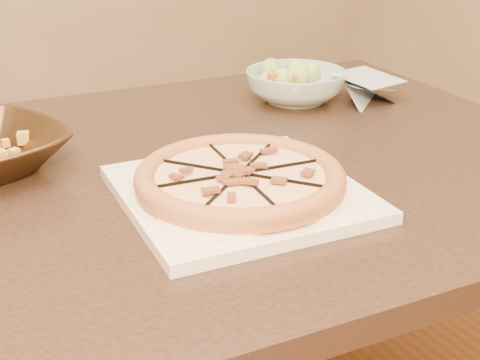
{
  "coord_description": "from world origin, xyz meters",
  "views": [
    {
      "loc": [
        -0.24,
        -0.99,
        1.17
      ],
      "look_at": [
        0.17,
        -0.22,
        0.78
      ],
      "focal_mm": 50.0,
      "sensor_mm": 36.0,
      "label": 1
    }
  ],
  "objects_px": {
    "pizza": "(240,177)",
    "salad_bowl": "(296,86)",
    "plate": "(240,192)",
    "dining_table": "(150,224)"
  },
  "relations": [
    {
      "from": "dining_table",
      "to": "salad_bowl",
      "type": "height_order",
      "value": "salad_bowl"
    },
    {
      "from": "dining_table",
      "to": "salad_bowl",
      "type": "distance_m",
      "value": 0.48
    },
    {
      "from": "dining_table",
      "to": "salad_bowl",
      "type": "bearing_deg",
      "value": 26.88
    },
    {
      "from": "plate",
      "to": "pizza",
      "type": "distance_m",
      "value": 0.02
    },
    {
      "from": "pizza",
      "to": "salad_bowl",
      "type": "xyz_separation_m",
      "value": [
        0.33,
        0.37,
        -0.0
      ]
    },
    {
      "from": "dining_table",
      "to": "pizza",
      "type": "bearing_deg",
      "value": -63.16
    },
    {
      "from": "pizza",
      "to": "salad_bowl",
      "type": "bearing_deg",
      "value": 48.18
    },
    {
      "from": "plate",
      "to": "salad_bowl",
      "type": "bearing_deg",
      "value": 48.19
    },
    {
      "from": "plate",
      "to": "pizza",
      "type": "relative_size",
      "value": 1.15
    },
    {
      "from": "plate",
      "to": "pizza",
      "type": "bearing_deg",
      "value": 166.16
    }
  ]
}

